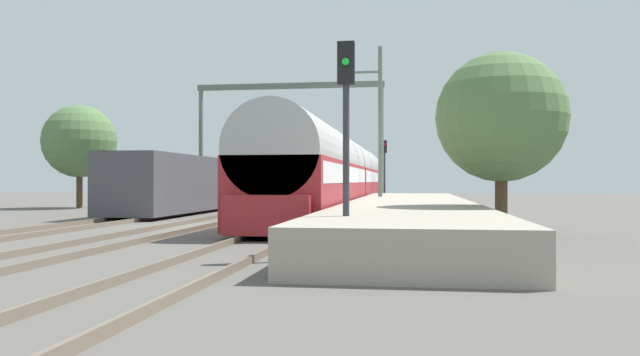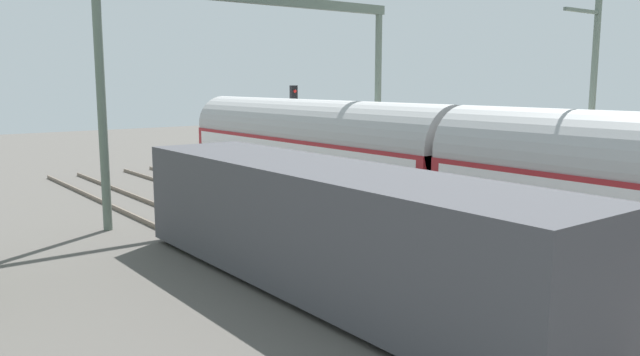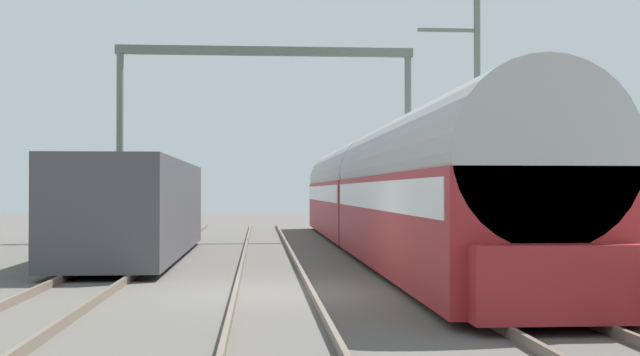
{
  "view_description": "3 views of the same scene",
  "coord_description": "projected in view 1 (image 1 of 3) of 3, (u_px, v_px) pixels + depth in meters",
  "views": [
    {
      "loc": [
        7.74,
        -21.76,
        1.64
      ],
      "look_at": [
        3.84,
        4.66,
        1.76
      ],
      "focal_mm": 35.21,
      "sensor_mm": 36.0,
      "label": 1
    },
    {
      "loc": [
        -12.24,
        -2.42,
        4.72
      ],
      "look_at": [
        -0.12,
        13.54,
        1.63
      ],
      "focal_mm": 34.95,
      "sensor_mm": 36.0,
      "label": 2
    },
    {
      "loc": [
        -0.28,
        -16.5,
        2.0
      ],
      "look_at": [
        1.92,
        13.42,
        2.46
      ],
      "focal_mm": 46.76,
      "sensor_mm": 36.0,
      "label": 3
    }
  ],
  "objects": [
    {
      "name": "platform",
      "position": [
        410.0,
        213.0,
        23.51
      ],
      "size": [
        4.4,
        28.0,
        0.9
      ],
      "color": "#A39989",
      "rests_on": "ground"
    },
    {
      "name": "tree_west_background",
      "position": [
        80.0,
        141.0,
        37.7
      ],
      "size": [
        4.37,
        4.37,
        6.21
      ],
      "color": "#4C3826",
      "rests_on": "ground"
    },
    {
      "name": "tree_east_background",
      "position": [
        501.0,
        118.0,
        18.36
      ],
      "size": [
        3.81,
        3.81,
        5.42
      ],
      "color": "#4C3826",
      "rests_on": "ground"
    },
    {
      "name": "catenary_gantry",
      "position": [
        289.0,
        119.0,
        39.81
      ],
      "size": [
        12.08,
        0.28,
        7.86
      ],
      "color": "#5B6A5D",
      "rests_on": "ground"
    },
    {
      "name": "railway_signal_near",
      "position": [
        346.0,
        118.0,
        13.21
      ],
      "size": [
        0.36,
        0.3,
        4.58
      ],
      "color": "#2D2D33",
      "rests_on": "ground"
    },
    {
      "name": "ground",
      "position": [
        196.0,
        226.0,
        22.65
      ],
      "size": [
        120.0,
        120.0,
        0.0
      ],
      "primitive_type": "plane",
      "color": "#59544F"
    },
    {
      "name": "track_far_west",
      "position": [
        97.0,
        223.0,
        23.21
      ],
      "size": [
        1.52,
        60.0,
        0.16
      ],
      "color": "#6F6152",
      "rests_on": "ground"
    },
    {
      "name": "passenger_train",
      "position": [
        338.0,
        175.0,
        33.13
      ],
      "size": [
        2.93,
        32.85,
        3.82
      ],
      "color": "maroon",
      "rests_on": "ground"
    },
    {
      "name": "freight_car",
      "position": [
        180.0,
        184.0,
        31.52
      ],
      "size": [
        2.8,
        13.0,
        2.7
      ],
      "color": "#47474C",
      "rests_on": "ground"
    },
    {
      "name": "track_west",
      "position": [
        196.0,
        224.0,
        22.65
      ],
      "size": [
        1.52,
        60.0,
        0.16
      ],
      "color": "#6F6152",
      "rests_on": "ground"
    },
    {
      "name": "catenary_pole_east_mid",
      "position": [
        379.0,
        128.0,
        29.63
      ],
      "size": [
        1.9,
        0.2,
        8.0
      ],
      "color": "#5B6A5D",
      "rests_on": "ground"
    },
    {
      "name": "track_east",
      "position": [
        301.0,
        225.0,
        22.09
      ],
      "size": [
        1.52,
        60.0,
        0.16
      ],
      "color": "#6F6152",
      "rests_on": "ground"
    },
    {
      "name": "person_crossing",
      "position": [
        362.0,
        192.0,
        33.17
      ],
      "size": [
        0.29,
        0.43,
        1.73
      ],
      "rotation": [
        0.0,
        0.0,
        1.69
      ],
      "color": "#3C3C3C",
      "rests_on": "ground"
    },
    {
      "name": "railway_signal_far",
      "position": [
        384.0,
        163.0,
        45.05
      ],
      "size": [
        0.36,
        0.3,
        4.55
      ],
      "color": "#2D2D33",
      "rests_on": "ground"
    }
  ]
}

